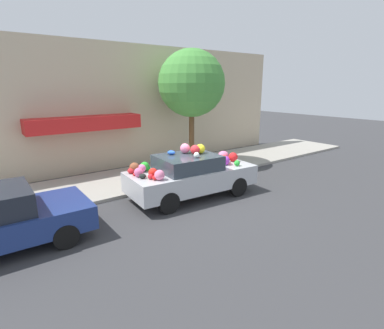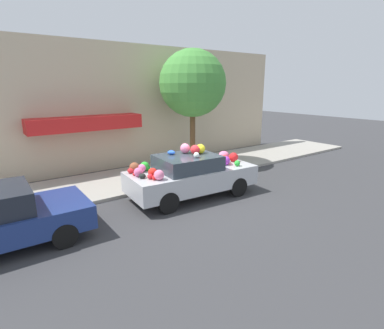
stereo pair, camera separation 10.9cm
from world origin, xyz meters
TOP-DOWN VIEW (x-y plane):
  - ground_plane at (0.00, 0.00)m, footprint 60.00×60.00m
  - sidewalk_curb at (0.00, 2.70)m, footprint 24.00×3.20m
  - building_facade at (-0.14, 4.91)m, footprint 18.00×1.20m
  - street_tree at (2.37, 3.09)m, footprint 2.92×2.92m
  - fire_hydrant at (0.78, 1.73)m, footprint 0.20×0.20m
  - art_car at (-0.04, -0.10)m, footprint 4.38×2.07m

SIDE VIEW (x-z plane):
  - ground_plane at x=0.00m, z-range 0.00..0.00m
  - sidewalk_curb at x=0.00m, z-range 0.00..0.11m
  - fire_hydrant at x=0.78m, z-range 0.11..0.81m
  - art_car at x=-0.04m, z-range -0.10..1.66m
  - building_facade at x=-0.14m, z-range -0.04..5.38m
  - street_tree at x=2.37m, z-range 1.18..6.25m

